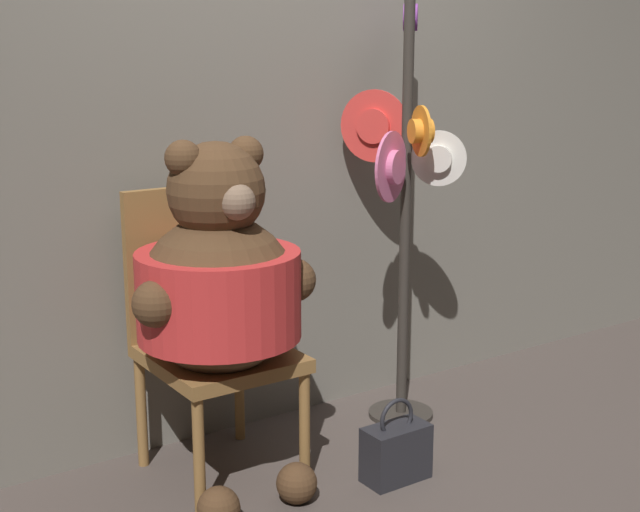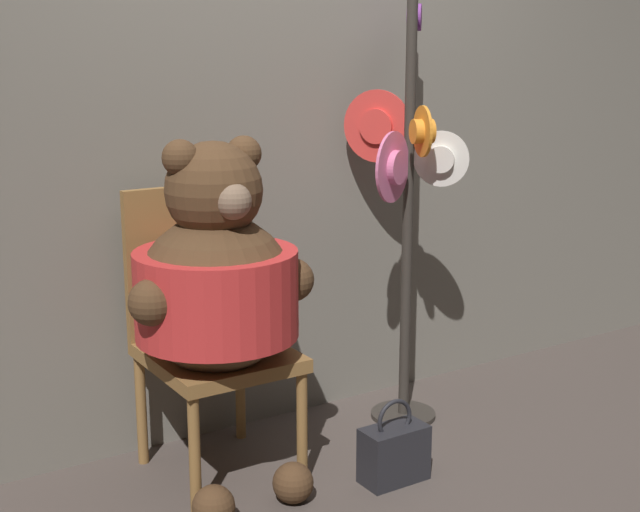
# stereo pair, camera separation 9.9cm
# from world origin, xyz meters

# --- Properties ---
(ground_plane) EXTENTS (14.00, 14.00, 0.00)m
(ground_plane) POSITION_xyz_m (0.00, 0.00, 0.00)
(ground_plane) COLOR #4C423D
(wall_back) EXTENTS (8.00, 0.10, 2.27)m
(wall_back) POSITION_xyz_m (0.00, 0.61, 1.14)
(wall_back) COLOR slate
(wall_back) RESTS_ON ground_plane
(chair) EXTENTS (0.49, 0.54, 1.06)m
(chair) POSITION_xyz_m (-0.42, 0.31, 0.56)
(chair) COLOR olive
(chair) RESTS_ON ground_plane
(teddy_bear) EXTENTS (0.69, 0.61, 1.27)m
(teddy_bear) POSITION_xyz_m (-0.46, 0.12, 0.77)
(teddy_bear) COLOR #4C331E
(teddy_bear) RESTS_ON ground_plane
(hat_display_rack) EXTENTS (0.45, 0.50, 1.80)m
(hat_display_rack) POSITION_xyz_m (0.47, 0.25, 1.01)
(hat_display_rack) COLOR #332D28
(hat_display_rack) RESTS_ON ground_plane
(handbag_on_ground) EXTENTS (0.25, 0.13, 0.32)m
(handbag_on_ground) POSITION_xyz_m (0.10, -0.19, 0.11)
(handbag_on_ground) COLOR #232328
(handbag_on_ground) RESTS_ON ground_plane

